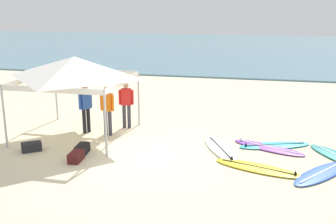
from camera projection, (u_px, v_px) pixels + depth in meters
The scene contains 14 objects.
ground_plane at pixel (145, 154), 12.34m from camera, with size 80.00×80.00×0.00m, color beige.
sea at pixel (228, 48), 42.02m from camera, with size 80.00×36.00×0.10m, color #568499.
canopy_tent at pixel (75, 67), 13.53m from camera, with size 3.48×3.48×2.75m.
surfboard_blue at pixel (321, 173), 10.89m from camera, with size 1.97×2.33×0.19m.
surfboard_yellow at pixel (258, 168), 11.23m from camera, with size 2.58×1.43×0.19m.
surfboard_cyan at pixel (274, 145), 13.04m from camera, with size 2.43×1.45×0.19m.
surfboard_white at pixel (220, 149), 12.74m from camera, with size 1.64×2.51×0.19m.
surfboard_purple at pixel (268, 147), 12.84m from camera, with size 2.42×1.60×0.19m.
person_blue at pixel (86, 106), 14.21m from camera, with size 0.37×0.49×1.71m.
person_red at pixel (126, 102), 14.74m from camera, with size 0.54×0.28×1.71m.
person_orange at pixel (107, 107), 13.94m from camera, with size 0.54×0.29×1.71m.
gear_bag_near_tent at pixel (82, 149), 12.39m from camera, with size 0.60×0.32×0.28m, color black.
gear_bag_by_pole at pixel (76, 157), 11.79m from camera, with size 0.60×0.32×0.28m, color #4C1919.
gear_bag_on_sand at pixel (31, 147), 12.60m from camera, with size 0.60×0.32×0.28m, color #232328.
Camera 1 is at (3.25, -11.15, 4.43)m, focal length 43.42 mm.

